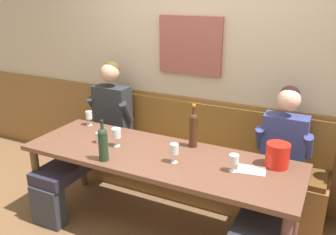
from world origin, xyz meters
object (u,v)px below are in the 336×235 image
wall_bench (190,168)px  ice_bucket (277,155)px  wine_bottle_amber_mid (103,143)px  water_tumbler_right (99,138)px  wine_glass_right_end (89,115)px  wine_glass_center_front (234,160)px  wine_glass_by_bottle (116,134)px  wine_glass_mid_right (174,149)px  wine_bottle_clear_water (193,129)px  dining_table (159,163)px  person_left_seat (275,175)px  person_center_left_seat (95,133)px

wall_bench → ice_bucket: 1.16m
wine_bottle_amber_mid → water_tumbler_right: 0.38m
wine_glass_right_end → water_tumbler_right: (0.36, -0.32, -0.06)m
wine_glass_center_front → wine_glass_by_bottle: wine_glass_by_bottle is taller
wall_bench → wine_glass_mid_right: (0.18, -0.75, 0.56)m
wine_bottle_clear_water → water_tumbler_right: (-0.78, -0.30, -0.12)m
dining_table → wine_glass_right_end: wine_glass_right_end is taller
wall_bench → wine_bottle_amber_mid: wine_bottle_amber_mid is taller
wine_bottle_amber_mid → wall_bench: bearing=70.6°
wine_bottle_amber_mid → wine_glass_mid_right: size_ratio=2.15×
wine_glass_mid_right → person_left_seat: bearing=27.9°
person_center_left_seat → water_tumbler_right: person_center_left_seat is taller
wine_glass_center_front → wine_glass_right_end: size_ratio=0.93×
dining_table → person_center_left_seat: bearing=160.0°
wine_bottle_clear_water → water_tumbler_right: bearing=-159.1°
person_center_left_seat → wine_glass_mid_right: size_ratio=8.35×
person_center_left_seat → person_left_seat: 1.82m
dining_table → wine_glass_by_bottle: bearing=-178.2°
person_center_left_seat → wine_glass_center_front: (1.56, -0.34, 0.19)m
person_center_left_seat → water_tumbler_right: (0.33, -0.36, 0.14)m
dining_table → person_left_seat: 0.95m
ice_bucket → wine_glass_mid_right: 0.79m
wine_glass_by_bottle → wine_glass_mid_right: (0.58, -0.06, -0.00)m
wine_bottle_amber_mid → wine_bottle_clear_water: bearing=46.6°
ice_bucket → wine_bottle_amber_mid: bearing=-158.1°
wall_bench → wine_glass_mid_right: bearing=-76.6°
wine_glass_center_front → wine_glass_mid_right: 0.46m
ice_bucket → wine_glass_right_end: ice_bucket is taller
dining_table → wine_glass_mid_right: wine_glass_mid_right is taller
wall_bench → ice_bucket: bearing=-26.8°
person_center_left_seat → wine_bottle_amber_mid: size_ratio=3.89×
wine_bottle_amber_mid → ice_bucket: bearing=21.9°
wall_bench → water_tumbler_right: wall_bench is taller
wine_bottle_clear_water → wine_glass_mid_right: bearing=-92.2°
water_tumbler_right → wall_bench: bearing=50.1°
wine_bottle_amber_mid → wine_glass_center_front: (0.98, 0.28, -0.05)m
wall_bench → wine_bottle_amber_mid: bearing=-109.4°
wine_bottle_amber_mid → wine_bottle_clear_water: size_ratio=0.88×
wine_glass_mid_right → wine_bottle_clear_water: bearing=87.8°
person_center_left_seat → wine_glass_mid_right: bearing=-20.3°
wine_glass_mid_right → water_tumbler_right: wine_glass_mid_right is taller
person_left_seat → wine_glass_mid_right: (-0.72, -0.38, 0.24)m
ice_bucket → wine_glass_center_front: (-0.27, -0.23, 0.00)m
wine_glass_by_bottle → wine_glass_mid_right: size_ratio=1.05×
person_center_left_seat → water_tumbler_right: bearing=-46.7°
wine_glass_center_front → wine_bottle_amber_mid: bearing=-164.2°
dining_table → person_left_seat: (0.90, 0.31, -0.05)m
wall_bench → ice_bucket: (0.91, -0.46, 0.54)m
water_tumbler_right → wine_glass_center_front: bearing=0.6°
wine_bottle_clear_water → wine_glass_center_front: bearing=-32.6°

